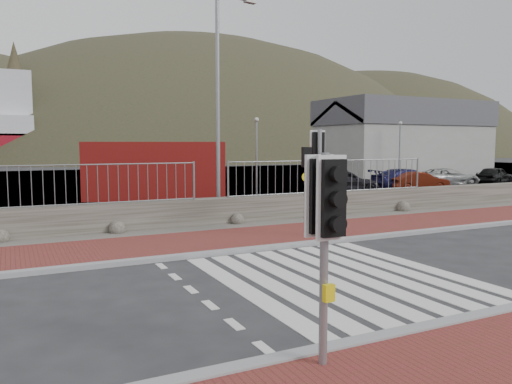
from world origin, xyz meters
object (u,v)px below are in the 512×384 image
car_d (447,177)px  shipping_container (156,170)px  traffic_signal_near (325,214)px  car_c (408,180)px  car_e (495,176)px  streetlight (221,94)px  car_b (418,182)px  car_a (345,181)px  traffic_signal_far (318,160)px

car_d → shipping_container: bearing=98.7°
traffic_signal_near → car_d: 28.62m
car_c → car_e: car_c is taller
traffic_signal_near → car_e: traffic_signal_near is taller
streetlight → traffic_signal_near: bearing=-116.7°
traffic_signal_near → car_c: bearing=46.3°
car_c → traffic_signal_near: bearing=143.8°
car_b → car_d: size_ratio=0.85×
shipping_container → car_a: size_ratio=1.80×
car_a → car_e: 12.35m
traffic_signal_far → car_c: 16.36m
car_a → car_b: (3.90, -1.55, -0.06)m
streetlight → car_b: 15.29m
traffic_signal_near → streetlight: bearing=75.2°
traffic_signal_near → car_c: 24.34m
car_c → shipping_container: bearing=88.4°
streetlight → car_c: 15.46m
car_d → car_b: bearing=127.5°
car_a → car_e: (12.35, 0.12, -0.04)m
streetlight → car_e: bearing=6.1°
traffic_signal_near → car_a: bearing=54.7°
car_b → car_a: bearing=77.5°
traffic_signal_far → car_a: size_ratio=0.83×
shipping_container → car_a: (10.22, -1.88, -0.77)m
traffic_signal_far → car_c: size_ratio=0.70×
shipping_container → car_a: shipping_container is taller
streetlight → shipping_container: size_ratio=1.17×
streetlight → car_d: streetlight is taller
traffic_signal_near → shipping_container: 20.02m
car_b → car_d: (4.50, 2.06, -0.00)m
shipping_container → car_d: bearing=14.1°
shipping_container → car_c: 14.33m
traffic_signal_near → car_d: size_ratio=0.63×
streetlight → car_b: streetlight is taller
streetlight → car_e: size_ratio=2.24×
shipping_container → car_c: (14.06, -2.71, -0.76)m
car_a → car_e: car_a is taller
traffic_signal_far → car_a: (8.98, 10.86, -1.62)m
car_a → car_c: car_c is taller
streetlight → car_a: (10.08, 6.40, -3.79)m
car_b → car_d: 4.95m
car_b → car_c: car_c is taller
traffic_signal_far → car_c: traffic_signal_far is taller
car_e → traffic_signal_near: bearing=108.3°
traffic_signal_far → shipping_container: size_ratio=0.46×
traffic_signal_far → car_a: bearing=-120.2°
car_d → streetlight: bearing=123.3°
traffic_signal_near → shipping_container: shipping_container is taller
traffic_signal_near → car_a: (13.50, 17.87, -1.25)m
traffic_signal_far → car_d: (17.38, 11.37, -1.68)m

